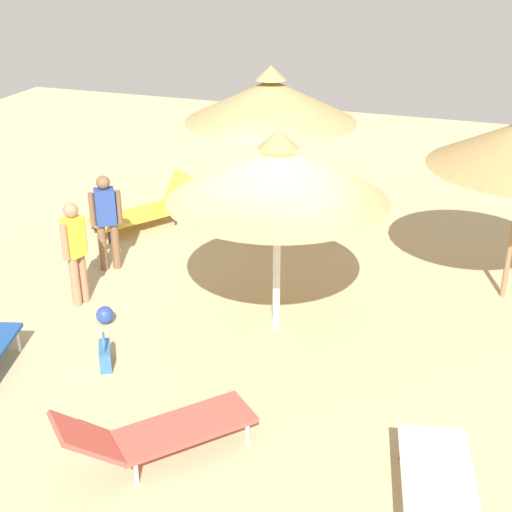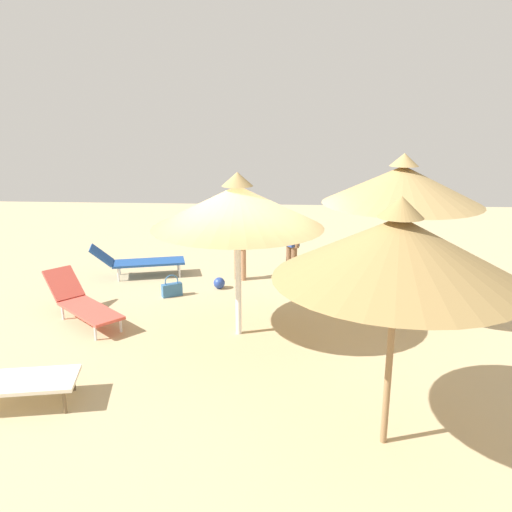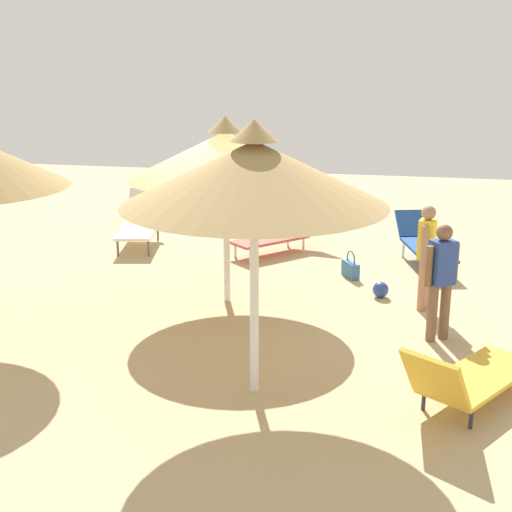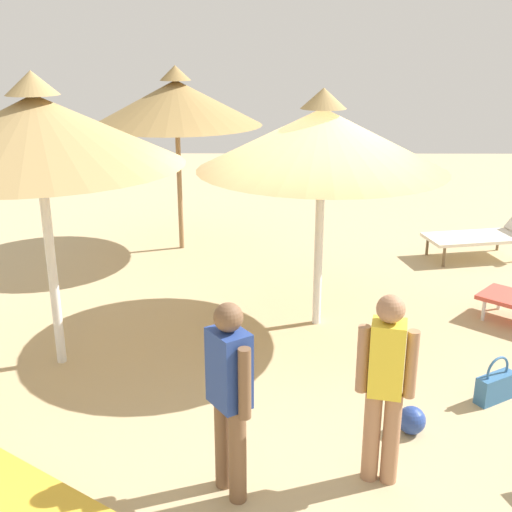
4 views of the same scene
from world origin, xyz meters
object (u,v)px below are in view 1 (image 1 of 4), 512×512
at_px(parasol_umbrella_edge, 271,100).
at_px(person_standing_near_right, 106,217).
at_px(parasol_umbrella_near_right, 278,174).
at_px(lounge_chair_far_left, 155,431).
at_px(beach_ball, 105,315).
at_px(lounge_chair_far_right, 148,208).
at_px(handbag, 105,354).
at_px(person_standing_back, 75,249).
at_px(lounge_chair_center, 443,495).

xyz_separation_m(parasol_umbrella_edge, person_standing_near_right, (1.87, -2.03, -1.54)).
relative_size(parasol_umbrella_near_right, lounge_chair_far_left, 1.49).
bearing_deg(beach_ball, parasol_umbrella_edge, 159.62).
distance_m(lounge_chair_far_right, handbag, 4.47).
distance_m(parasol_umbrella_near_right, person_standing_back, 3.17).
xyz_separation_m(lounge_chair_far_left, handbag, (-1.33, -1.35, -0.20)).
xyz_separation_m(lounge_chair_center, person_standing_near_right, (-3.79, -5.46, 0.45)).
distance_m(parasol_umbrella_edge, person_standing_near_right, 3.16).
relative_size(lounge_chair_far_right, handbag, 4.22).
height_order(parasol_umbrella_edge, person_standing_back, parasol_umbrella_edge).
relative_size(lounge_chair_far_right, person_standing_near_right, 1.26).
height_order(parasol_umbrella_edge, handbag, parasol_umbrella_edge).
distance_m(parasol_umbrella_near_right, lounge_chair_far_left, 3.42).
bearing_deg(beach_ball, handbag, 30.14).
relative_size(parasol_umbrella_near_right, lounge_chair_far_right, 1.43).
distance_m(lounge_chair_far_left, person_standing_near_right, 4.62).
bearing_deg(lounge_chair_far_left, beach_ball, -140.00).
relative_size(parasol_umbrella_edge, lounge_chair_center, 1.47).
height_order(parasol_umbrella_near_right, lounge_chair_far_left, parasol_umbrella_near_right).
distance_m(parasol_umbrella_near_right, parasol_umbrella_edge, 2.94).
xyz_separation_m(person_standing_back, beach_ball, (0.39, 0.61, -0.73)).
xyz_separation_m(lounge_chair_center, handbag, (-1.37, -4.16, -0.27)).
height_order(lounge_chair_far_right, person_standing_back, person_standing_back).
relative_size(person_standing_back, person_standing_near_right, 1.00).
height_order(lounge_chair_center, lounge_chair_far_left, lounge_chair_center).
relative_size(person_standing_near_right, handbag, 3.36).
xyz_separation_m(parasol_umbrella_near_right, lounge_chair_center, (2.90, 2.44, -1.76)).
relative_size(lounge_chair_center, handbag, 4.38).
relative_size(lounge_chair_far_left, person_standing_back, 1.21).
height_order(lounge_chair_center, person_standing_back, person_standing_back).
bearing_deg(handbag, parasol_umbrella_edge, 170.24).
distance_m(lounge_chair_far_right, person_standing_back, 2.98).
xyz_separation_m(lounge_chair_center, lounge_chair_far_left, (-0.04, -2.81, -0.07)).
relative_size(parasol_umbrella_edge, lounge_chair_far_right, 1.53).
relative_size(lounge_chair_center, lounge_chair_far_left, 1.08).
bearing_deg(handbag, person_standing_back, -138.55).
bearing_deg(parasol_umbrella_edge, handbag, -9.76).
distance_m(handbag, beach_ball, 1.04).
bearing_deg(person_standing_back, beach_ball, 57.75).
bearing_deg(person_standing_near_right, parasol_umbrella_near_right, 73.52).
xyz_separation_m(parasol_umbrella_near_right, person_standing_near_right, (-0.89, -3.02, -1.32)).
xyz_separation_m(parasol_umbrella_edge, beach_ball, (3.39, -1.26, -2.29)).
bearing_deg(handbag, lounge_chair_far_left, 45.39).
bearing_deg(lounge_chair_center, parasol_umbrella_edge, -148.83).
relative_size(lounge_chair_center, beach_ball, 8.24).
distance_m(parasol_umbrella_edge, lounge_chair_center, 6.91).
relative_size(lounge_chair_far_left, handbag, 4.06).
bearing_deg(parasol_umbrella_near_right, lounge_chair_far_left, -7.47).
height_order(parasol_umbrella_near_right, handbag, parasol_umbrella_near_right).
xyz_separation_m(lounge_chair_far_right, person_standing_back, (2.91, 0.39, 0.53)).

